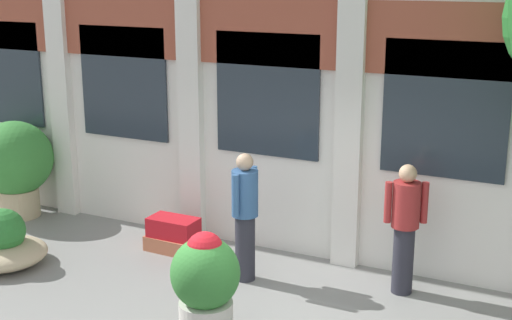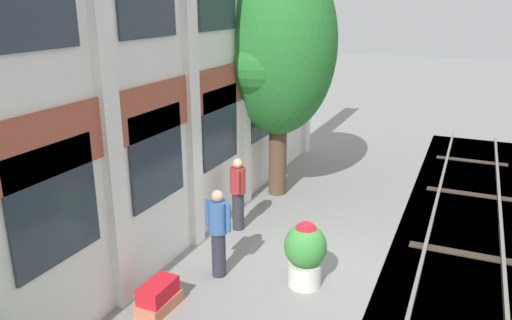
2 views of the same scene
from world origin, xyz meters
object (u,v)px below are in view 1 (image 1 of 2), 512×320
(potted_plant_wide_bowl, at_px, (4,246))
(potted_plant_square_trough, at_px, (174,235))
(potted_plant_fluted_column, at_px, (205,282))
(potted_plant_ribbed_drum, at_px, (15,163))
(resident_watching_tracks, at_px, (405,225))
(resident_by_doorway, at_px, (245,213))

(potted_plant_wide_bowl, bearing_deg, potted_plant_square_trough, 39.37)
(potted_plant_fluted_column, height_order, potted_plant_wide_bowl, potted_plant_fluted_column)
(potted_plant_ribbed_drum, bearing_deg, potted_plant_square_trough, -2.40)
(potted_plant_ribbed_drum, xyz_separation_m, resident_watching_tracks, (6.38, -0.00, -0.01))
(potted_plant_fluted_column, height_order, potted_plant_square_trough, potted_plant_fluted_column)
(potted_plant_square_trough, xyz_separation_m, resident_by_doorway, (1.36, -0.41, 0.68))
(potted_plant_square_trough, bearing_deg, potted_plant_ribbed_drum, 177.60)
(potted_plant_wide_bowl, bearing_deg, potted_plant_ribbed_drum, 129.18)
(potted_plant_fluted_column, xyz_separation_m, potted_plant_wide_bowl, (-3.47, 0.50, -0.39))
(potted_plant_wide_bowl, height_order, potted_plant_ribbed_drum, potted_plant_ribbed_drum)
(potted_plant_square_trough, bearing_deg, resident_by_doorway, -16.70)
(resident_by_doorway, height_order, resident_watching_tracks, resident_by_doorway)
(potted_plant_fluted_column, height_order, resident_watching_tracks, resident_watching_tracks)
(resident_by_doorway, bearing_deg, potted_plant_ribbed_drum, 177.63)
(potted_plant_fluted_column, distance_m, resident_by_doorway, 1.61)
(potted_plant_fluted_column, relative_size, potted_plant_square_trough, 1.55)
(potted_plant_wide_bowl, height_order, potted_plant_square_trough, potted_plant_wide_bowl)
(potted_plant_wide_bowl, xyz_separation_m, resident_watching_tracks, (5.08, 1.59, 0.61))
(potted_plant_square_trough, xyz_separation_m, resident_watching_tracks, (3.30, 0.12, 0.66))
(potted_plant_fluted_column, relative_size, resident_watching_tracks, 0.75)
(potted_plant_square_trough, relative_size, resident_watching_tracks, 0.48)
(resident_watching_tracks, bearing_deg, potted_plant_wide_bowl, -97.07)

